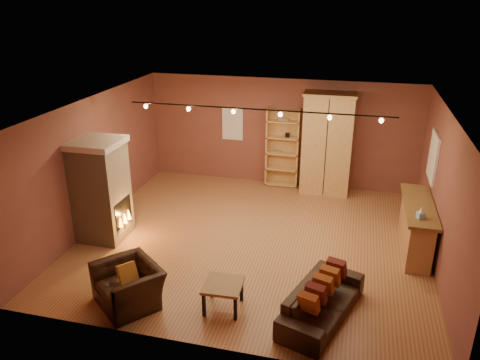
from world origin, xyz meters
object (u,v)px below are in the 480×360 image
(fireplace, at_px, (101,190))
(bookcase, at_px, (283,147))
(armoire, at_px, (327,144))
(armchair, at_px, (128,279))
(loveseat, at_px, (323,296))
(coffee_table, at_px, (223,287))
(bar_counter, at_px, (416,226))

(fireplace, distance_m, bookcase, 4.87)
(armoire, distance_m, armchair, 6.20)
(loveseat, height_order, coffee_table, loveseat)
(armoire, bearing_deg, fireplace, -140.42)
(bookcase, relative_size, loveseat, 1.05)
(armoire, relative_size, armchair, 2.05)
(bar_counter, xyz_separation_m, armchair, (-4.71, -3.01, -0.04))
(bookcase, height_order, armoire, armoire)
(bookcase, relative_size, armchair, 1.66)
(armoire, relative_size, loveseat, 1.30)
(armchair, xyz_separation_m, coffee_table, (1.54, 0.25, -0.07))
(coffee_table, bearing_deg, armchair, -170.64)
(bar_counter, height_order, loveseat, bar_counter)
(fireplace, height_order, loveseat, fireplace)
(armchair, height_order, coffee_table, armchair)
(armoire, xyz_separation_m, loveseat, (0.38, -5.07, -0.90))
(bookcase, bearing_deg, loveseat, -73.95)
(bookcase, bearing_deg, bar_counter, -41.02)
(armchair, relative_size, coffee_table, 1.94)
(loveseat, bearing_deg, bar_counter, -13.78)
(fireplace, xyz_separation_m, bookcase, (3.12, 3.74, -0.00))
(armchair, bearing_deg, loveseat, 47.12)
(bar_counter, relative_size, loveseat, 1.05)
(fireplace, xyz_separation_m, armoire, (4.26, 3.52, 0.23))
(loveseat, relative_size, coffee_table, 3.07)
(bookcase, bearing_deg, coffee_table, -90.52)
(fireplace, height_order, coffee_table, fireplace)
(loveseat, distance_m, armchair, 3.14)
(armoire, height_order, bar_counter, armoire)
(bar_counter, bearing_deg, armoire, 128.43)
(fireplace, relative_size, bookcase, 1.02)
(loveseat, bearing_deg, bookcase, 34.10)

